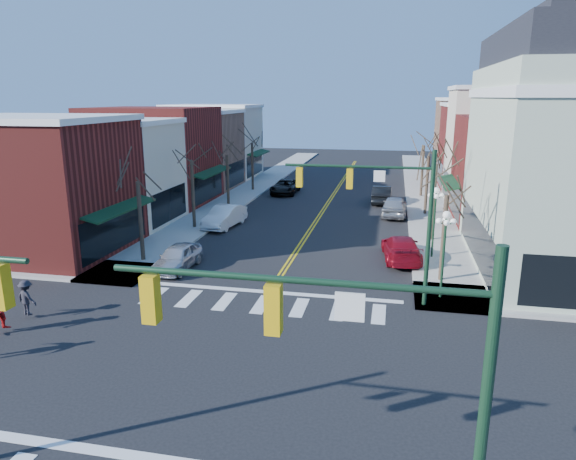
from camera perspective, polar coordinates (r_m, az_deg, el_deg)
The scene contains 32 objects.
ground at distance 18.87m, azimuth -7.88°, elevation -15.37°, with size 160.00×160.00×0.00m, color black.
sidewalk_left at distance 39.31m, azimuth -10.27°, elevation 0.64°, with size 3.50×70.00×0.15m, color #9E9B93.
sidewalk_right at distance 36.68m, azimuth 16.03°, elevation -0.70°, with size 3.50×70.00×0.15m, color #9E9B93.
bldg_left_brick_a at distance 34.84m, azimuth -26.11°, elevation 4.20°, with size 10.00×8.50×8.00m, color maroon.
bldg_left_stucco_a at distance 41.19m, azimuth -19.57°, elevation 5.88°, with size 10.00×7.00×7.50m, color beige.
bldg_left_brick_b at distance 48.09m, azimuth -14.72°, elevation 7.97°, with size 10.00×9.00×8.50m, color maroon.
bldg_left_tan at distance 55.60m, azimuth -10.94°, elevation 8.65°, with size 10.00×7.50×7.80m, color #8D644E.
bldg_left_stucco_b at distance 62.78m, azimuth -8.23°, elevation 9.60°, with size 10.00×8.00×8.20m, color beige.
bldg_right_brick_a at distance 42.59m, azimuth 25.00°, elevation 5.96°, with size 10.00×8.50×8.00m, color maroon.
bldg_right_stucco at distance 50.01m, azimuth 23.18°, elevation 8.39°, with size 10.00×7.00×10.00m, color beige.
bldg_right_brick_b at distance 57.42m, azimuth 21.69°, elevation 8.43°, with size 10.00×8.00×8.50m, color maroon.
bldg_right_tan at distance 65.27m, azimuth 20.56°, elevation 9.37°, with size 10.00×8.00×9.00m, color #8D644E.
traffic_mast_near_right at distance 9.22m, azimuth 9.33°, elevation -16.05°, with size 6.60×0.28×7.20m.
traffic_mast_far_right at distance 23.22m, azimuth 11.02°, elevation 2.70°, with size 6.60×0.28×7.20m.
lamppost_corner at distance 24.82m, azimuth 17.01°, elevation -1.06°, with size 0.36×0.36×4.33m.
lamppost_midblock at distance 31.12m, azimuth 16.01°, elevation 2.10°, with size 0.36×0.36×4.33m.
tree_left_a at distance 30.70m, azimuth -16.06°, elevation 0.82°, with size 0.24×0.24×4.76m, color #382B21.
tree_left_b at distance 37.77m, azimuth -10.50°, elevation 3.86°, with size 0.24×0.24×5.04m, color #382B21.
tree_left_c at distance 45.20m, azimuth -6.70°, elevation 5.43°, with size 0.24×0.24×4.55m, color #382B21.
tree_left_d at distance 52.75m, azimuth -3.97°, elevation 6.98°, with size 0.24×0.24×4.90m, color #382B21.
tree_right_a at distance 27.41m, azimuth 16.89°, elevation -1.02°, with size 0.24×0.24×4.62m, color #382B21.
tree_right_b at distance 35.11m, azimuth 15.86°, elevation 2.86°, with size 0.24×0.24×5.18m, color #382B21.
tree_right_c at distance 43.00m, azimuth 15.15°, elevation 4.74°, with size 0.24×0.24×4.83m, color #382B21.
tree_right_d at distance 50.89m, azimuth 14.69°, elevation 6.31°, with size 0.24×0.24×4.97m, color #382B21.
car_left_near at distance 29.33m, azimuth -12.17°, elevation -2.97°, with size 1.67×4.14×1.41m, color silver.
car_left_mid at distance 38.32m, azimuth -7.07°, elevation 1.50°, with size 1.67×4.78×1.57m, color white.
car_left_far at distance 51.35m, azimuth -0.30°, elevation 4.84°, with size 2.33×5.04×1.40m, color black.
car_right_near at distance 31.01m, azimuth 12.48°, elevation -1.98°, with size 2.04×5.02×1.46m, color maroon.
car_right_mid at distance 42.36m, azimuth 11.76°, elevation 2.62°, with size 1.96×4.87×1.66m, color #AAABAF.
car_right_far at distance 47.59m, azimuth 10.41°, elevation 3.93°, with size 1.66×4.77×1.57m, color black.
pedestrian_red_b at distance 23.98m, azimuth -29.27°, elevation -7.57°, with size 0.92×0.72×1.90m, color red.
pedestrian_dark_b at distance 25.14m, azimuth -27.05°, elevation -6.71°, with size 1.02×0.59×1.58m, color black.
Camera 1 is at (5.72, -15.35, 9.37)m, focal length 32.00 mm.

